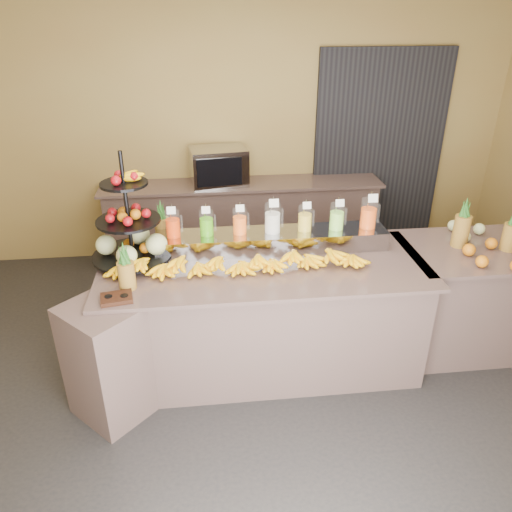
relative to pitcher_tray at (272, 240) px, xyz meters
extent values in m
plane|color=black|center=(-0.10, -0.58, -1.01)|extent=(6.00, 6.00, 0.00)
cube|color=olive|center=(-0.10, 1.93, 0.39)|extent=(6.00, 0.02, 2.80)
cube|color=black|center=(1.50, 1.88, 0.19)|extent=(1.50, 0.06, 2.20)
cube|color=gray|center=(-0.10, -0.28, -0.56)|extent=(2.40, 0.90, 0.90)
cube|color=gray|center=(-0.10, -0.28, -0.09)|extent=(2.50, 1.00, 0.03)
cube|color=gray|center=(-1.25, -0.68, -0.56)|extent=(0.71, 0.71, 0.90)
cube|color=gray|center=(1.60, -0.18, -0.56)|extent=(1.00, 0.80, 0.90)
cube|color=gray|center=(1.60, -0.18, -0.09)|extent=(1.08, 0.88, 0.03)
cube|color=gray|center=(-0.10, 1.67, -0.56)|extent=(3.00, 0.50, 0.90)
cube|color=gray|center=(-0.10, 1.67, -0.09)|extent=(3.10, 0.55, 0.03)
cube|color=gray|center=(0.00, 0.00, 0.00)|extent=(1.85, 0.30, 0.15)
cylinder|color=silver|center=(-0.78, 0.00, 0.18)|extent=(0.12, 0.12, 0.21)
cylinder|color=red|center=(-0.78, 0.00, 0.15)|extent=(0.11, 0.11, 0.14)
cylinder|color=gray|center=(-0.79, 0.01, 0.23)|extent=(0.01, 0.01, 0.25)
cube|color=white|center=(-0.78, -0.05, 0.31)|extent=(0.07, 0.02, 0.06)
cylinder|color=silver|center=(-0.52, 0.00, 0.18)|extent=(0.11, 0.11, 0.20)
cylinder|color=#3C9F09|center=(-0.52, 0.00, 0.14)|extent=(0.10, 0.10, 0.14)
cylinder|color=gray|center=(-0.53, 0.01, 0.22)|extent=(0.01, 0.01, 0.24)
cube|color=white|center=(-0.52, -0.05, 0.31)|extent=(0.06, 0.02, 0.06)
cylinder|color=silver|center=(-0.26, 0.00, 0.18)|extent=(0.11, 0.11, 0.21)
cylinder|color=#FF6215|center=(-0.26, 0.00, 0.15)|extent=(0.10, 0.10, 0.14)
cylinder|color=gray|center=(-0.27, 0.01, 0.22)|extent=(0.01, 0.01, 0.24)
cube|color=white|center=(-0.26, -0.05, 0.31)|extent=(0.07, 0.02, 0.06)
cylinder|color=silver|center=(0.00, 0.00, 0.19)|extent=(0.13, 0.13, 0.23)
cylinder|color=silver|center=(0.00, 0.00, 0.16)|extent=(0.12, 0.12, 0.16)
cylinder|color=gray|center=(-0.02, 0.01, 0.25)|extent=(0.01, 0.01, 0.28)
cube|color=white|center=(0.00, -0.06, 0.34)|extent=(0.07, 0.02, 0.06)
cylinder|color=silver|center=(0.26, 0.00, 0.18)|extent=(0.11, 0.11, 0.21)
cylinder|color=gold|center=(0.26, 0.00, 0.15)|extent=(0.10, 0.10, 0.14)
cylinder|color=gray|center=(0.25, 0.01, 0.22)|extent=(0.01, 0.01, 0.24)
cube|color=white|center=(0.26, -0.05, 0.31)|extent=(0.07, 0.02, 0.06)
cylinder|color=silver|center=(0.52, 0.00, 0.18)|extent=(0.12, 0.12, 0.21)
cylinder|color=#8BE04F|center=(0.52, 0.00, 0.15)|extent=(0.11, 0.11, 0.15)
cylinder|color=gray|center=(0.51, 0.01, 0.23)|extent=(0.01, 0.01, 0.25)
cube|color=white|center=(0.52, -0.05, 0.32)|extent=(0.07, 0.02, 0.06)
cylinder|color=silver|center=(0.78, 0.00, 0.20)|extent=(0.13, 0.13, 0.24)
cylinder|color=#F55511|center=(0.78, 0.00, 0.16)|extent=(0.12, 0.12, 0.16)
cylinder|color=gray|center=(0.76, 0.01, 0.25)|extent=(0.01, 0.01, 0.29)
cube|color=white|center=(0.78, -0.06, 0.35)|extent=(0.08, 0.02, 0.07)
ellipsoid|color=yellow|center=(-1.16, -0.30, -0.03)|extent=(0.23, 0.17, 0.10)
ellipsoid|color=yellow|center=(-0.87, -0.30, -0.03)|extent=(0.23, 0.17, 0.10)
ellipsoid|color=yellow|center=(-0.59, -0.30, -0.03)|extent=(0.23, 0.17, 0.10)
ellipsoid|color=yellow|center=(-0.31, -0.30, -0.03)|extent=(0.23, 0.17, 0.10)
ellipsoid|color=yellow|center=(-0.03, -0.30, -0.03)|extent=(0.23, 0.17, 0.10)
ellipsoid|color=yellow|center=(0.26, -0.30, -0.03)|extent=(0.23, 0.17, 0.10)
ellipsoid|color=yellow|center=(0.54, -0.30, -0.03)|extent=(0.23, 0.17, 0.10)
ellipsoid|color=yellow|center=(-0.99, -0.30, 0.04)|extent=(0.19, 0.15, 0.09)
ellipsoid|color=yellow|center=(-0.72, -0.30, 0.04)|extent=(0.19, 0.15, 0.09)
ellipsoid|color=yellow|center=(-0.44, -0.30, 0.04)|extent=(0.19, 0.15, 0.09)
ellipsoid|color=yellow|center=(-0.17, -0.30, 0.04)|extent=(0.19, 0.15, 0.09)
ellipsoid|color=yellow|center=(0.10, -0.30, 0.04)|extent=(0.19, 0.15, 0.09)
ellipsoid|color=yellow|center=(0.37, -0.30, 0.04)|extent=(0.19, 0.15, 0.09)
cylinder|color=black|center=(-1.10, -0.08, 0.36)|extent=(0.04, 0.04, 0.86)
cylinder|color=black|center=(-1.10, -0.08, -0.03)|extent=(0.78, 0.78, 0.02)
cylinder|color=black|center=(-1.10, -0.08, 0.26)|extent=(0.61, 0.61, 0.02)
cylinder|color=black|center=(-1.10, -0.08, 0.55)|extent=(0.44, 0.44, 0.02)
sphere|color=#C6C98A|center=(-0.91, -0.08, 0.06)|extent=(0.16, 0.16, 0.16)
sphere|color=maroon|center=(-0.96, -0.08, 0.31)|extent=(0.08, 0.08, 0.08)
sphere|color=orange|center=(-1.19, -0.08, 0.03)|extent=(0.09, 0.09, 0.09)
cube|color=#32180D|center=(-1.15, -0.66, -0.06)|extent=(0.23, 0.19, 0.03)
cylinder|color=brown|center=(-1.09, -0.51, 0.03)|extent=(0.12, 0.12, 0.20)
cone|color=#1E4B19|center=(-1.09, -0.51, 0.21)|extent=(0.06, 0.06, 0.16)
cylinder|color=brown|center=(-0.88, 0.21, 0.04)|extent=(0.12, 0.12, 0.22)
cone|color=#1E4B19|center=(-0.88, 0.21, 0.23)|extent=(0.06, 0.06, 0.16)
cylinder|color=brown|center=(1.53, -0.12, 0.06)|extent=(0.14, 0.14, 0.26)
cylinder|color=brown|center=(1.89, -0.23, 0.04)|extent=(0.13, 0.13, 0.22)
ellipsoid|color=orange|center=(1.69, -0.39, -0.03)|extent=(0.40, 0.26, 0.10)
cube|color=gray|center=(-0.35, 1.67, 0.12)|extent=(0.64, 0.49, 0.40)
camera|label=1|loc=(-0.54, -3.59, 1.72)|focal=35.00mm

